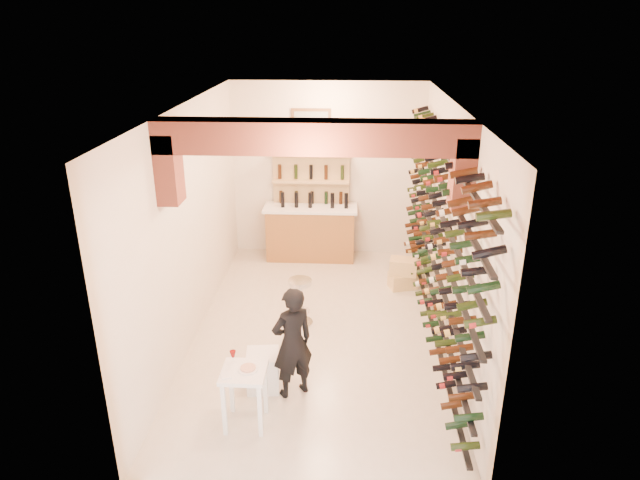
# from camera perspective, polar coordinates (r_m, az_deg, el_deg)

# --- Properties ---
(ground) EXTENTS (6.00, 6.00, 0.00)m
(ground) POSITION_cam_1_polar(r_m,az_deg,el_deg) (8.22, -0.11, -9.23)
(ground) COLOR beige
(ground) RESTS_ON ground
(room_shell) EXTENTS (3.52, 6.02, 3.21)m
(room_shell) POSITION_cam_1_polar(r_m,az_deg,el_deg) (7.07, -0.24, 5.48)
(room_shell) COLOR beige
(room_shell) RESTS_ON ground
(wine_rack) EXTENTS (0.32, 5.70, 2.56)m
(wine_rack) POSITION_cam_1_polar(r_m,az_deg,el_deg) (7.62, 11.46, 0.67)
(wine_rack) COLOR black
(wine_rack) RESTS_ON ground
(back_counter) EXTENTS (1.70, 0.62, 1.29)m
(back_counter) POSITION_cam_1_polar(r_m,az_deg,el_deg) (10.39, -0.96, 0.90)
(back_counter) COLOR #9C6530
(back_counter) RESTS_ON ground
(back_shelving) EXTENTS (1.40, 0.31, 2.73)m
(back_shelving) POSITION_cam_1_polar(r_m,az_deg,el_deg) (10.41, -0.89, 4.64)
(back_shelving) COLOR tan
(back_shelving) RESTS_ON ground
(tasting_table) EXTENTS (0.48, 0.48, 0.84)m
(tasting_table) POSITION_cam_1_polar(r_m,az_deg,el_deg) (6.32, -7.71, -13.90)
(tasting_table) COLOR white
(tasting_table) RESTS_ON ground
(white_stool) EXTENTS (0.42, 0.42, 0.48)m
(white_stool) POSITION_cam_1_polar(r_m,az_deg,el_deg) (7.02, -5.81, -13.04)
(white_stool) COLOR white
(white_stool) RESTS_ON ground
(person) EXTENTS (0.61, 0.56, 1.40)m
(person) POSITION_cam_1_polar(r_m,az_deg,el_deg) (6.65, -2.82, -10.37)
(person) COLOR black
(person) RESTS_ON ground
(chrome_barstool) EXTENTS (0.37, 0.37, 0.71)m
(chrome_barstool) POSITION_cam_1_polar(r_m,az_deg,el_deg) (8.22, -2.03, -5.96)
(chrome_barstool) COLOR silver
(chrome_barstool) RESTS_ON ground
(crate_lower) EXTENTS (0.50, 0.41, 0.26)m
(crate_lower) POSITION_cam_1_polar(r_m,az_deg,el_deg) (9.50, 8.37, -4.09)
(crate_lower) COLOR tan
(crate_lower) RESTS_ON ground
(crate_upper) EXTENTS (0.48, 0.37, 0.26)m
(crate_upper) POSITION_cam_1_polar(r_m,az_deg,el_deg) (9.39, 8.46, -2.67)
(crate_upper) COLOR tan
(crate_upper) RESTS_ON crate_lower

